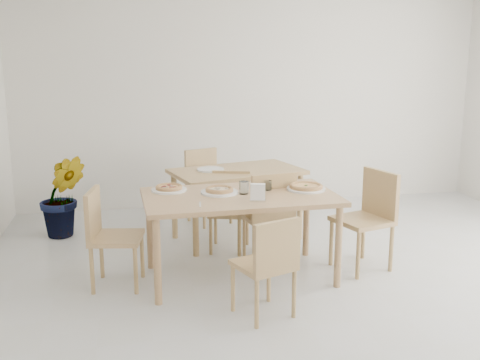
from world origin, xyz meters
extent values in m
plane|color=#BABAB5|center=(0.00, 0.00, 0.00)|extent=(7.00, 7.00, 0.00)
plane|color=silver|center=(0.00, 3.50, 1.40)|extent=(6.00, 0.00, 6.00)
cube|color=tan|center=(-0.69, 1.01, 0.73)|extent=(1.67, 0.98, 0.04)
cylinder|color=tan|center=(-1.43, 0.59, 0.35)|extent=(0.06, 0.06, 0.71)
cylinder|color=tan|center=(0.07, 0.64, 0.35)|extent=(0.06, 0.06, 0.71)
cylinder|color=tan|center=(-1.45, 1.38, 0.35)|extent=(0.06, 0.06, 0.71)
cylinder|color=tan|center=(0.05, 1.43, 0.35)|extent=(0.06, 0.06, 0.71)
cube|color=tan|center=(-0.66, 0.26, 0.40)|extent=(0.50, 0.50, 0.04)
cube|color=tan|center=(-0.60, 0.10, 0.60)|extent=(0.37, 0.17, 0.37)
cylinder|color=tan|center=(-0.56, 0.47, 0.19)|extent=(0.03, 0.03, 0.38)
cylinder|color=tan|center=(-0.87, 0.36, 0.19)|extent=(0.03, 0.03, 0.38)
cylinder|color=tan|center=(-0.45, 0.16, 0.19)|extent=(0.03, 0.03, 0.38)
cylinder|color=tan|center=(-0.76, 0.05, 0.19)|extent=(0.03, 0.03, 0.38)
cube|color=tan|center=(-0.65, 1.73, 0.39)|extent=(0.48, 0.48, 0.04)
cube|color=tan|center=(-0.60, 1.89, 0.59)|extent=(0.38, 0.15, 0.37)
cylinder|color=tan|center=(-0.86, 1.62, 0.19)|extent=(0.03, 0.03, 0.37)
cylinder|color=tan|center=(-0.54, 1.52, 0.19)|extent=(0.03, 0.03, 0.37)
cylinder|color=tan|center=(-0.76, 1.93, 0.19)|extent=(0.03, 0.03, 0.37)
cylinder|color=tan|center=(-0.44, 1.84, 0.19)|extent=(0.03, 0.03, 0.37)
cube|color=tan|center=(-1.74, 1.03, 0.42)|extent=(0.48, 0.48, 0.04)
cube|color=tan|center=(-1.92, 1.07, 0.64)|extent=(0.11, 0.41, 0.39)
cylinder|color=tan|center=(-1.59, 0.83, 0.20)|extent=(0.04, 0.04, 0.40)
cylinder|color=tan|center=(-1.53, 1.18, 0.20)|extent=(0.04, 0.04, 0.40)
cylinder|color=tan|center=(-1.94, 0.89, 0.20)|extent=(0.04, 0.04, 0.40)
cylinder|color=tan|center=(-1.88, 1.24, 0.20)|extent=(0.04, 0.04, 0.40)
cube|color=tan|center=(0.44, 1.00, 0.45)|extent=(0.55, 0.55, 0.04)
cube|color=tan|center=(0.63, 1.05, 0.69)|extent=(0.17, 0.44, 0.42)
cylinder|color=tan|center=(0.20, 1.12, 0.22)|extent=(0.04, 0.04, 0.43)
cylinder|color=tan|center=(0.31, 0.76, 0.22)|extent=(0.04, 0.04, 0.43)
cylinder|color=tan|center=(0.56, 1.23, 0.22)|extent=(0.04, 0.04, 0.43)
cylinder|color=tan|center=(0.67, 0.87, 0.22)|extent=(0.04, 0.04, 0.43)
cylinder|color=white|center=(-0.08, 1.07, 0.76)|extent=(0.34, 0.34, 0.02)
cylinder|color=white|center=(-0.85, 1.10, 0.76)|extent=(0.32, 0.32, 0.02)
cylinder|color=white|center=(-1.27, 1.27, 0.76)|extent=(0.31, 0.31, 0.02)
cylinder|color=#E9A76D|center=(-0.08, 1.07, 0.77)|extent=(0.38, 0.38, 0.01)
torus|color=#E9A76D|center=(-0.08, 1.07, 0.78)|extent=(0.38, 0.38, 0.03)
cylinder|color=#BE6221|center=(-0.08, 1.07, 0.78)|extent=(0.30, 0.30, 0.01)
ellipsoid|color=#1B4F12|center=(-0.08, 1.07, 0.79)|extent=(0.05, 0.05, 0.01)
cylinder|color=#E9A76D|center=(-0.85, 1.10, 0.77)|extent=(0.25, 0.25, 0.01)
torus|color=#E9A76D|center=(-0.85, 1.10, 0.78)|extent=(0.25, 0.25, 0.03)
cylinder|color=#F2E9C7|center=(-0.85, 1.10, 0.78)|extent=(0.19, 0.19, 0.01)
cylinder|color=#E9A76D|center=(-1.27, 1.27, 0.77)|extent=(0.31, 0.31, 0.01)
torus|color=#E9A76D|center=(-1.27, 1.27, 0.78)|extent=(0.31, 0.31, 0.03)
cylinder|color=#BE6221|center=(-1.27, 1.27, 0.78)|extent=(0.23, 0.23, 0.01)
cylinder|color=white|center=(-0.65, 1.03, 0.80)|extent=(0.08, 0.08, 0.11)
cylinder|color=white|center=(-0.41, 1.12, 0.79)|extent=(0.07, 0.07, 0.09)
cube|color=silver|center=(-0.59, 0.76, 0.76)|extent=(0.14, 0.10, 0.01)
cube|color=white|center=(-0.59, 0.76, 0.83)|extent=(0.13, 0.08, 0.13)
cube|color=silver|center=(-0.41, 1.26, 0.75)|extent=(0.02, 0.19, 0.01)
cube|color=silver|center=(-1.06, 0.74, 0.75)|extent=(0.03, 0.16, 0.01)
cube|color=tan|center=(-0.51, 2.06, 0.73)|extent=(1.46, 1.06, 0.04)
cylinder|color=tan|center=(-1.00, 1.61, 0.35)|extent=(0.06, 0.06, 0.71)
cylinder|color=tan|center=(0.14, 1.91, 0.35)|extent=(0.06, 0.06, 0.71)
cylinder|color=tan|center=(-1.15, 2.21, 0.35)|extent=(0.06, 0.06, 0.71)
cylinder|color=tan|center=(-0.01, 2.50, 0.35)|extent=(0.06, 0.06, 0.71)
cube|color=tan|center=(-0.37, 1.37, 0.45)|extent=(0.50, 0.50, 0.04)
cube|color=tan|center=(-0.34, 1.18, 0.68)|extent=(0.44, 0.11, 0.42)
cylinder|color=tan|center=(-0.22, 1.59, 0.21)|extent=(0.04, 0.04, 0.43)
cylinder|color=tan|center=(-0.59, 1.53, 0.21)|extent=(0.04, 0.04, 0.43)
cylinder|color=tan|center=(-0.16, 1.22, 0.21)|extent=(0.04, 0.04, 0.43)
cylinder|color=tan|center=(-0.53, 1.16, 0.21)|extent=(0.04, 0.04, 0.43)
cube|color=tan|center=(-0.71, 2.71, 0.43)|extent=(0.55, 0.55, 0.04)
cube|color=tan|center=(-0.78, 2.88, 0.65)|extent=(0.40, 0.20, 0.40)
cylinder|color=tan|center=(-0.80, 2.47, 0.20)|extent=(0.04, 0.04, 0.41)
cylinder|color=tan|center=(-0.47, 2.61, 0.20)|extent=(0.04, 0.04, 0.41)
cylinder|color=tan|center=(-0.94, 2.80, 0.20)|extent=(0.04, 0.04, 0.41)
cylinder|color=tan|center=(-0.61, 2.94, 0.20)|extent=(0.04, 0.04, 0.41)
cylinder|color=white|center=(-0.78, 2.08, 0.76)|extent=(0.28, 0.28, 0.02)
imported|color=#2A611D|center=(-2.32, 2.51, 0.44)|extent=(0.53, 0.44, 0.89)
camera|label=1|loc=(-1.61, -3.55, 1.92)|focal=42.00mm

